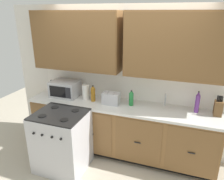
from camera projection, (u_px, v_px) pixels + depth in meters
The scene contains 13 objects.
ground_plane at pixel (114, 163), 3.58m from camera, with size 8.00×8.00×0.00m, color #B2A893.
wall_unit at pixel (124, 58), 3.45m from camera, with size 4.29×0.40×2.47m.
counter_run at pixel (119, 129), 3.68m from camera, with size 3.12×0.64×0.93m.
stove_range at pixel (62, 141), 3.36m from camera, with size 0.76×0.68×0.95m.
microwave at pixel (65, 89), 3.85m from camera, with size 0.48×0.37×0.28m.
toaster at pixel (111, 98), 3.54m from camera, with size 0.28×0.18×0.19m.
knife_block at pixel (218, 108), 3.13m from camera, with size 0.11×0.14×0.31m.
sink_faucet at pixel (165, 100), 3.47m from camera, with size 0.02×0.02×0.20m, color #B2B5BA.
paper_towel_roll at pixel (86, 92), 3.72m from camera, with size 0.12×0.12×0.26m, color white.
bottle_violet at pixel (197, 102), 3.22m from camera, with size 0.07×0.07×0.33m.
bottle_red at pixel (52, 87), 4.01m from camera, with size 0.06×0.06×0.25m.
bottle_amber at pixel (93, 94), 3.63m from camera, with size 0.08×0.08×0.28m.
bottle_green at pixel (131, 98), 3.47m from camera, with size 0.07×0.07×0.26m.
Camera 1 is at (0.96, -2.80, 2.35)m, focal length 34.80 mm.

